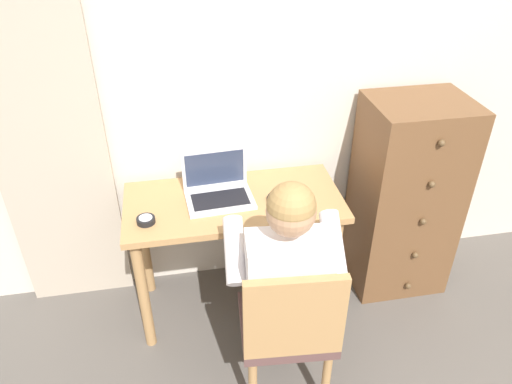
% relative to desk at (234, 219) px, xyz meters
% --- Properties ---
extents(wall_back, '(4.80, 0.05, 2.50)m').
position_rel_desk_xyz_m(wall_back, '(0.40, 0.34, 0.63)').
color(wall_back, beige).
rests_on(wall_back, ground_plane).
extents(curtain_panel, '(0.57, 0.03, 2.29)m').
position_rel_desk_xyz_m(curtain_panel, '(-0.90, 0.27, 0.53)').
color(curtain_panel, '#BCAD99').
rests_on(curtain_panel, ground_plane).
extents(desk, '(1.13, 0.54, 0.75)m').
position_rel_desk_xyz_m(desk, '(0.00, 0.00, 0.00)').
color(desk, tan).
rests_on(desk, ground_plane).
extents(dresser, '(0.54, 0.47, 1.19)m').
position_rel_desk_xyz_m(dresser, '(1.00, 0.06, -0.02)').
color(dresser, brown).
rests_on(dresser, ground_plane).
extents(chair, '(0.45, 0.43, 0.87)m').
position_rel_desk_xyz_m(chair, '(0.15, -0.65, -0.14)').
color(chair, brown).
rests_on(chair, ground_plane).
extents(person_seated, '(0.56, 0.61, 1.18)m').
position_rel_desk_xyz_m(person_seated, '(0.16, -0.47, 0.05)').
color(person_seated, '#4C4C4C').
rests_on(person_seated, ground_plane).
extents(laptop, '(0.36, 0.27, 0.24)m').
position_rel_desk_xyz_m(laptop, '(-0.07, 0.04, 0.18)').
color(laptop, silver).
rests_on(laptop, desk).
extents(computer_mouse, '(0.09, 0.12, 0.03)m').
position_rel_desk_xyz_m(computer_mouse, '(0.20, -0.04, 0.14)').
color(computer_mouse, black).
rests_on(computer_mouse, desk).
extents(desk_clock, '(0.09, 0.09, 0.03)m').
position_rel_desk_xyz_m(desk_clock, '(-0.44, -0.12, 0.14)').
color(desk_clock, black).
rests_on(desk_clock, desk).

